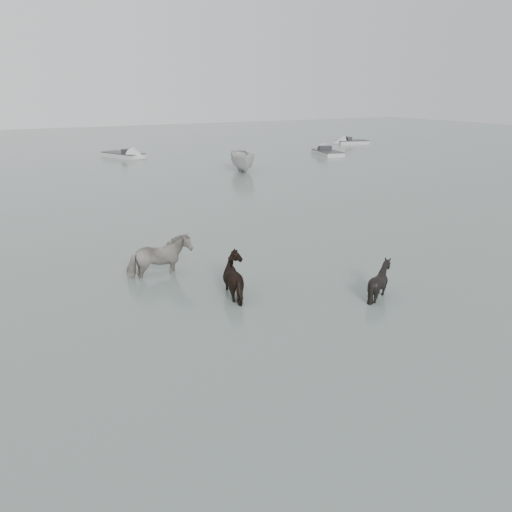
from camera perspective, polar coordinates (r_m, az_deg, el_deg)
name	(u,v)px	position (r m, az deg, el deg)	size (l,w,h in m)	color
ground	(239,302)	(13.89, -1.92, -5.22)	(140.00, 140.00, 0.00)	#4D5C56
pony_pinto	(159,250)	(15.77, -11.08, 0.65)	(0.91, 1.99, 1.68)	black
pony_dark	(240,270)	(14.14, -1.86, -1.59)	(1.45, 1.24, 1.46)	black
pony_black	(380,275)	(14.43, 14.01, -2.10)	(1.04, 1.17, 1.29)	black
boat_small	(243,160)	(36.09, -1.52, 10.92)	(1.53, 4.05, 1.57)	#B6B6B1
skiff_port	(328,151)	(45.50, 8.20, 11.82)	(5.00, 1.60, 0.75)	#A8ABA8
skiff_mid	(123,153)	(45.12, -14.94, 11.34)	(5.67, 1.60, 0.75)	#A6A8A6
skiff_star	(353,140)	(55.30, 11.00, 12.85)	(4.45, 1.60, 0.75)	#A3A39E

